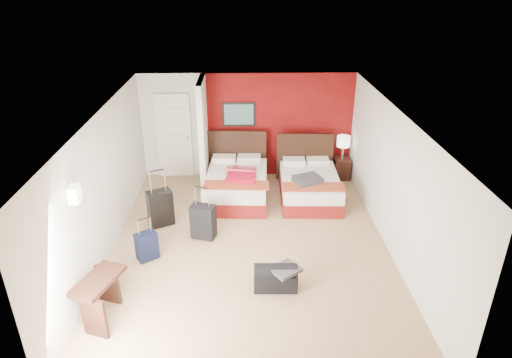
{
  "coord_description": "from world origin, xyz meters",
  "views": [
    {
      "loc": [
        -0.12,
        -6.88,
        4.63
      ],
      "look_at": [
        0.13,
        0.8,
        1.0
      ],
      "focal_mm": 31.31,
      "sensor_mm": 36.0,
      "label": 1
    }
  ],
  "objects_px": {
    "table_lamp": "(343,147)",
    "desk": "(101,299)",
    "bed_right": "(309,188)",
    "red_suitcase_open": "(241,174)",
    "suitcase_black": "(160,209)",
    "bed_left": "(237,186)",
    "suitcase_charcoal": "(203,223)",
    "duffel_bag": "(275,278)",
    "suitcase_navy": "(147,247)",
    "nightstand": "(341,168)"
  },
  "relations": [
    {
      "from": "bed_right",
      "to": "red_suitcase_open",
      "type": "bearing_deg",
      "value": -178.18
    },
    {
      "from": "bed_right",
      "to": "red_suitcase_open",
      "type": "relative_size",
      "value": 2.13
    },
    {
      "from": "table_lamp",
      "to": "suitcase_charcoal",
      "type": "relative_size",
      "value": 0.86
    },
    {
      "from": "nightstand",
      "to": "suitcase_charcoal",
      "type": "relative_size",
      "value": 0.81
    },
    {
      "from": "bed_left",
      "to": "duffel_bag",
      "type": "distance_m",
      "value": 3.2
    },
    {
      "from": "table_lamp",
      "to": "suitcase_black",
      "type": "distance_m",
      "value": 4.52
    },
    {
      "from": "bed_right",
      "to": "suitcase_black",
      "type": "xyz_separation_m",
      "value": [
        -3.09,
        -1.02,
        0.08
      ]
    },
    {
      "from": "suitcase_navy",
      "to": "duffel_bag",
      "type": "bearing_deg",
      "value": -54.57
    },
    {
      "from": "bed_left",
      "to": "duffel_bag",
      "type": "xyz_separation_m",
      "value": [
        0.64,
        -3.13,
        -0.11
      ]
    },
    {
      "from": "nightstand",
      "to": "suitcase_charcoal",
      "type": "bearing_deg",
      "value": -143.59
    },
    {
      "from": "red_suitcase_open",
      "to": "suitcase_black",
      "type": "relative_size",
      "value": 1.2
    },
    {
      "from": "red_suitcase_open",
      "to": "suitcase_charcoal",
      "type": "bearing_deg",
      "value": -105.53
    },
    {
      "from": "desk",
      "to": "bed_left",
      "type": "bearing_deg",
      "value": 82.92
    },
    {
      "from": "bed_left",
      "to": "table_lamp",
      "type": "relative_size",
      "value": 3.4
    },
    {
      "from": "table_lamp",
      "to": "suitcase_charcoal",
      "type": "xyz_separation_m",
      "value": [
        -3.13,
        -2.56,
        -0.48
      ]
    },
    {
      "from": "suitcase_charcoal",
      "to": "bed_right",
      "type": "bearing_deg",
      "value": 52.66
    },
    {
      "from": "nightstand",
      "to": "suitcase_black",
      "type": "height_order",
      "value": "suitcase_black"
    },
    {
      "from": "bed_left",
      "to": "duffel_bag",
      "type": "bearing_deg",
      "value": -74.86
    },
    {
      "from": "nightstand",
      "to": "duffel_bag",
      "type": "distance_m",
      "value": 4.47
    },
    {
      "from": "bed_left",
      "to": "nightstand",
      "type": "xyz_separation_m",
      "value": [
        2.52,
        0.93,
        -0.02
      ]
    },
    {
      "from": "bed_left",
      "to": "table_lamp",
      "type": "height_order",
      "value": "table_lamp"
    },
    {
      "from": "bed_right",
      "to": "table_lamp",
      "type": "relative_size",
      "value": 3.23
    },
    {
      "from": "bed_left",
      "to": "red_suitcase_open",
      "type": "bearing_deg",
      "value": -41.4
    },
    {
      "from": "suitcase_navy",
      "to": "desk",
      "type": "relative_size",
      "value": 0.6
    },
    {
      "from": "red_suitcase_open",
      "to": "suitcase_charcoal",
      "type": "xyz_separation_m",
      "value": [
        -0.71,
        -1.53,
        -0.3
      ]
    },
    {
      "from": "bed_left",
      "to": "red_suitcase_open",
      "type": "xyz_separation_m",
      "value": [
        0.1,
        -0.1,
        0.34
      ]
    },
    {
      "from": "desk",
      "to": "suitcase_black",
      "type": "bearing_deg",
      "value": 100.84
    },
    {
      "from": "suitcase_charcoal",
      "to": "duffel_bag",
      "type": "distance_m",
      "value": 1.96
    },
    {
      "from": "suitcase_black",
      "to": "suitcase_charcoal",
      "type": "xyz_separation_m",
      "value": [
        0.88,
        -0.5,
        -0.03
      ]
    },
    {
      "from": "bed_right",
      "to": "table_lamp",
      "type": "height_order",
      "value": "table_lamp"
    },
    {
      "from": "desk",
      "to": "suitcase_charcoal",
      "type": "bearing_deg",
      "value": 78.39
    },
    {
      "from": "suitcase_navy",
      "to": "desk",
      "type": "height_order",
      "value": "desk"
    },
    {
      "from": "red_suitcase_open",
      "to": "suitcase_black",
      "type": "height_order",
      "value": "suitcase_black"
    },
    {
      "from": "duffel_bag",
      "to": "desk",
      "type": "xyz_separation_m",
      "value": [
        -2.55,
        -0.61,
        0.17
      ]
    },
    {
      "from": "nightstand",
      "to": "table_lamp",
      "type": "height_order",
      "value": "table_lamp"
    },
    {
      "from": "nightstand",
      "to": "desk",
      "type": "bearing_deg",
      "value": -136.33
    },
    {
      "from": "table_lamp",
      "to": "duffel_bag",
      "type": "relative_size",
      "value": 0.81
    },
    {
      "from": "red_suitcase_open",
      "to": "suitcase_charcoal",
      "type": "relative_size",
      "value": 1.3
    },
    {
      "from": "bed_left",
      "to": "suitcase_charcoal",
      "type": "relative_size",
      "value": 2.92
    },
    {
      "from": "bed_right",
      "to": "desk",
      "type": "height_order",
      "value": "desk"
    },
    {
      "from": "table_lamp",
      "to": "desk",
      "type": "height_order",
      "value": "table_lamp"
    },
    {
      "from": "suitcase_navy",
      "to": "desk",
      "type": "bearing_deg",
      "value": -138.19
    },
    {
      "from": "red_suitcase_open",
      "to": "suitcase_black",
      "type": "distance_m",
      "value": 1.91
    },
    {
      "from": "red_suitcase_open",
      "to": "desk",
      "type": "height_order",
      "value": "desk"
    },
    {
      "from": "duffel_bag",
      "to": "desk",
      "type": "distance_m",
      "value": 2.63
    },
    {
      "from": "bed_right",
      "to": "duffel_bag",
      "type": "height_order",
      "value": "bed_right"
    },
    {
      "from": "red_suitcase_open",
      "to": "suitcase_navy",
      "type": "distance_m",
      "value": 2.77
    },
    {
      "from": "table_lamp",
      "to": "desk",
      "type": "distance_m",
      "value": 6.45
    },
    {
      "from": "bed_left",
      "to": "suitcase_navy",
      "type": "bearing_deg",
      "value": -120.24
    },
    {
      "from": "bed_right",
      "to": "duffel_bag",
      "type": "relative_size",
      "value": 2.63
    }
  ]
}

